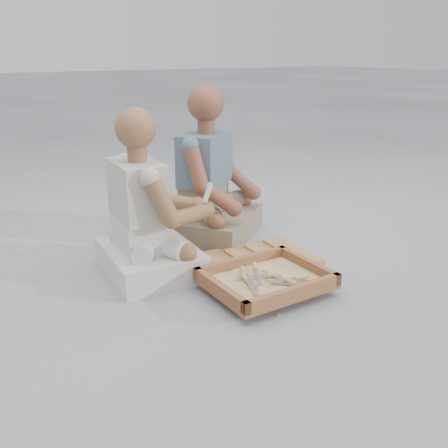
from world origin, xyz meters
TOP-DOWN VIEW (x-y plane):
  - ground at (0.00, 0.00)m, footprint 60.00×60.00m
  - carved_panel at (0.20, 0.17)m, footprint 0.68×0.48m
  - tool_tray at (0.05, -0.13)m, footprint 0.56×0.45m
  - chisel_0 at (0.15, -0.22)m, footprint 0.22×0.07m
  - chisel_1 at (-0.06, -0.10)m, footprint 0.08×0.22m
  - chisel_2 at (0.07, -0.12)m, footprint 0.21×0.10m
  - chisel_3 at (0.10, -0.21)m, footprint 0.07×0.22m
  - chisel_4 at (0.12, -0.27)m, footprint 0.14×0.19m
  - chisel_5 at (0.06, -0.02)m, footprint 0.13×0.20m
  - chisel_6 at (-0.02, -0.04)m, footprint 0.08×0.22m
  - chisel_7 at (-0.01, -0.03)m, footprint 0.09×0.21m
  - wood_chip_0 at (-0.23, 0.13)m, footprint 0.02×0.02m
  - wood_chip_1 at (0.16, 0.26)m, footprint 0.02×0.02m
  - wood_chip_2 at (0.16, 0.02)m, footprint 0.02×0.02m
  - wood_chip_3 at (0.22, 0.01)m, footprint 0.02×0.02m
  - wood_chip_4 at (-0.00, 0.11)m, footprint 0.02×0.02m
  - wood_chip_5 at (0.22, -0.20)m, footprint 0.02×0.02m
  - wood_chip_6 at (0.26, 0.05)m, footprint 0.02×0.02m
  - wood_chip_7 at (0.15, 0.01)m, footprint 0.02×0.02m
  - wood_chip_8 at (-0.04, -0.33)m, footprint 0.02×0.02m
  - wood_chip_9 at (0.21, 0.03)m, footprint 0.02×0.02m
  - wood_chip_10 at (0.35, -0.09)m, footprint 0.02×0.02m
  - wood_chip_11 at (-0.12, 0.26)m, footprint 0.02×0.02m
  - craftsman at (-0.32, 0.40)m, footprint 0.60×0.59m
  - companion at (0.25, 0.70)m, footprint 0.76×0.73m
  - mobile_phone at (-0.01, 0.31)m, footprint 0.06×0.05m

SIDE VIEW (x-z plane):
  - ground at x=0.00m, z-range 0.00..0.00m
  - wood_chip_0 at x=-0.23m, z-range 0.00..0.00m
  - wood_chip_1 at x=0.16m, z-range 0.00..0.00m
  - wood_chip_2 at x=0.16m, z-range 0.00..0.00m
  - wood_chip_3 at x=0.22m, z-range 0.00..0.00m
  - wood_chip_4 at x=0.00m, z-range 0.00..0.00m
  - wood_chip_5 at x=0.22m, z-range 0.00..0.00m
  - wood_chip_6 at x=0.26m, z-range 0.00..0.00m
  - wood_chip_7 at x=0.15m, z-range 0.00..0.00m
  - wood_chip_8 at x=-0.04m, z-range 0.00..0.00m
  - wood_chip_9 at x=0.21m, z-range 0.00..0.00m
  - wood_chip_10 at x=0.35m, z-range 0.00..0.00m
  - wood_chip_11 at x=-0.12m, z-range 0.00..0.00m
  - carved_panel at x=0.20m, z-range 0.00..0.04m
  - tool_tray at x=0.05m, z-range 0.03..0.10m
  - chisel_4 at x=0.12m, z-range 0.07..0.09m
  - chisel_2 at x=0.07m, z-range 0.07..0.09m
  - chisel_6 at x=-0.02m, z-range 0.07..0.10m
  - chisel_5 at x=0.06m, z-range 0.07..0.10m
  - chisel_3 at x=0.10m, z-range 0.07..0.10m
  - chisel_1 at x=-0.06m, z-range 0.08..0.10m
  - chisel_7 at x=-0.01m, z-range 0.08..0.10m
  - chisel_0 at x=0.15m, z-range 0.08..0.10m
  - craftsman at x=-0.32m, z-range -0.14..0.72m
  - companion at x=0.25m, z-range -0.15..0.77m
  - mobile_phone at x=-0.01m, z-range 0.36..0.46m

